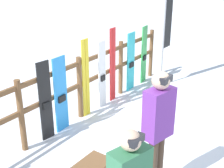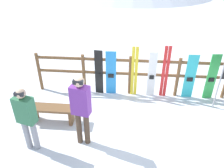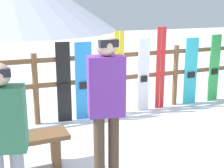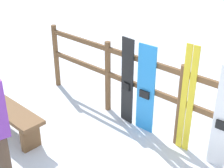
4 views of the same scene
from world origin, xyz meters
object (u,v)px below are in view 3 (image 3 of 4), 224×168
snowboard_black_stripe (64,83)px  ski_pair_red (161,68)px  snowboard_green (214,68)px  snowboard_white (144,75)px  snowboard_cyan (191,72)px  bench (16,147)px  snowboard_blue (84,82)px  ski_pair_yellow (119,73)px  person_plaid_green (4,134)px  person_purple (106,99)px

snowboard_black_stripe → ski_pair_red: bearing=0.1°
snowboard_green → snowboard_white: bearing=-180.0°
ski_pair_red → snowboard_black_stripe: bearing=-179.9°
ski_pair_red → snowboard_cyan: 0.75m
bench → snowboard_cyan: (3.72, 1.51, 0.35)m
snowboard_blue → snowboard_cyan: snowboard_blue is taller
ski_pair_yellow → ski_pair_red: 0.90m
snowboard_white → ski_pair_red: ski_pair_red is taller
snowboard_blue → snowboard_cyan: size_ratio=1.01×
person_plaid_green → snowboard_black_stripe: 2.71m
person_purple → ski_pair_red: bearing=46.8°
person_purple → snowboard_green: size_ratio=1.21×
ski_pair_red → snowboard_green: (1.35, -0.00, -0.10)m
bench → snowboard_white: bearing=30.1°
bench → ski_pair_yellow: bearing=36.0°
bench → person_plaid_green: bearing=-99.7°
snowboard_white → snowboard_green: bearing=0.0°
snowboard_white → snowboard_cyan: (1.12, -0.00, -0.02)m
snowboard_cyan → snowboard_green: (0.61, 0.00, 0.02)m
snowboard_black_stripe → snowboard_blue: snowboard_black_stripe is taller
person_plaid_green → person_purple: 1.14m
person_plaid_green → ski_pair_yellow: bearing=47.5°
person_plaid_green → snowboard_green: (4.49, 2.44, -0.20)m
snowboard_white → ski_pair_red: 0.40m
snowboard_blue → ski_pair_red: (1.61, 0.00, 0.11)m
ski_pair_yellow → snowboard_green: ski_pair_yellow is taller
snowboard_blue → snowboard_green: size_ratio=0.98×
bench → snowboard_cyan: 4.03m
person_purple → snowboard_black_stripe: person_purple is taller
person_purple → snowboard_cyan: (2.78, 2.17, -0.34)m
snowboard_black_stripe → ski_pair_yellow: ski_pair_yellow is taller
person_plaid_green → snowboard_black_stripe: person_plaid_green is taller
snowboard_white → snowboard_black_stripe: bearing=-180.0°
bench → ski_pair_red: (2.98, 1.51, 0.48)m
ski_pair_red → snowboard_green: bearing=-0.1°
snowboard_black_stripe → snowboard_white: 1.59m
bench → snowboard_white: size_ratio=0.91×
person_purple → snowboard_cyan: person_purple is taller
snowboard_green → bench: bearing=-160.8°
snowboard_blue → snowboard_cyan: bearing=-0.0°
snowboard_cyan → person_purple: bearing=-142.0°
person_purple → snowboard_blue: 2.23m
bench → ski_pair_yellow: (2.08, 1.51, 0.45)m
snowboard_black_stripe → ski_pair_red: size_ratio=0.88×
person_plaid_green → snowboard_blue: person_plaid_green is taller
snowboard_blue → snowboard_white: size_ratio=0.99×
snowboard_black_stripe → snowboard_cyan: bearing=-0.0°
snowboard_black_stripe → snowboard_green: size_ratio=1.00×
snowboard_black_stripe → snowboard_green: 3.32m
bench → snowboard_blue: size_ratio=0.93×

